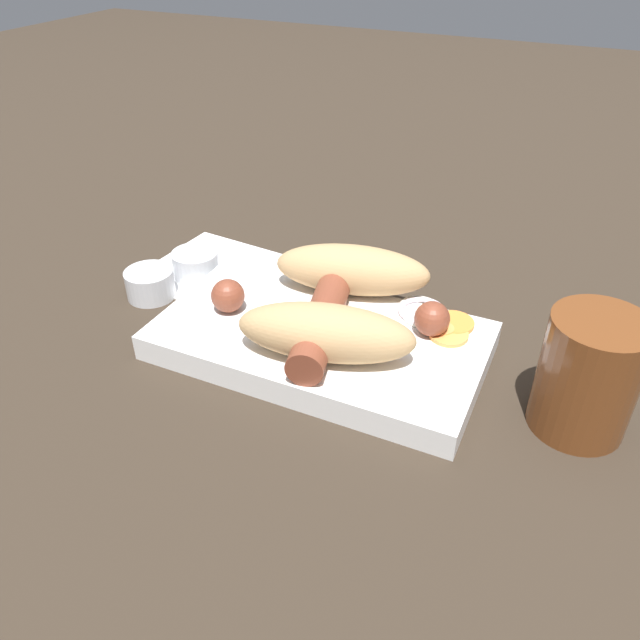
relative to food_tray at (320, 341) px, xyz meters
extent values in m
plane|color=#33281E|center=(0.00, 0.00, -0.01)|extent=(3.00, 3.00, 0.00)
cube|color=white|center=(0.00, 0.00, 0.00)|extent=(0.28, 0.15, 0.02)
ellipsoid|color=tan|center=(0.02, -0.03, 0.03)|extent=(0.15, 0.08, 0.05)
ellipsoid|color=tan|center=(0.00, 0.07, 0.03)|extent=(0.15, 0.08, 0.05)
cylinder|color=brown|center=(0.00, 0.01, 0.03)|extent=(0.07, 0.18, 0.03)
sphere|color=brown|center=(0.09, 0.03, 0.03)|extent=(0.03, 0.03, 0.03)
sphere|color=brown|center=(-0.09, -0.01, 0.03)|extent=(0.03, 0.03, 0.03)
cylinder|color=#F99E4C|center=(0.10, 0.04, 0.01)|extent=(0.05, 0.05, 0.00)
cylinder|color=#F99E4C|center=(0.09, 0.05, 0.01)|extent=(0.04, 0.04, 0.00)
cylinder|color=#F99E4C|center=(0.10, 0.04, 0.01)|extent=(0.02, 0.02, 0.00)
cylinder|color=orange|center=(0.10, 0.06, 0.01)|extent=(0.04, 0.04, 0.00)
torus|color=silver|center=(0.07, 0.06, 0.01)|extent=(0.04, 0.04, 0.00)
torus|color=silver|center=(0.07, 0.05, 0.01)|extent=(0.03, 0.03, 0.00)
torus|color=silver|center=(0.07, 0.07, 0.01)|extent=(0.04, 0.04, 0.00)
cube|color=white|center=(-0.16, 0.08, -0.01)|extent=(0.14, 0.14, 0.00)
cylinder|color=silver|center=(-0.17, 0.06, 0.00)|extent=(0.05, 0.05, 0.03)
cylinder|color=gold|center=(-0.17, 0.06, -0.01)|extent=(0.04, 0.04, 0.01)
cylinder|color=silver|center=(-0.19, 0.01, 0.00)|extent=(0.05, 0.05, 0.03)
cylinder|color=white|center=(-0.19, 0.01, -0.01)|extent=(0.04, 0.04, 0.01)
cylinder|color=brown|center=(0.21, 0.00, 0.04)|extent=(0.07, 0.07, 0.09)
camera|label=1|loc=(0.18, -0.39, 0.32)|focal=35.00mm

